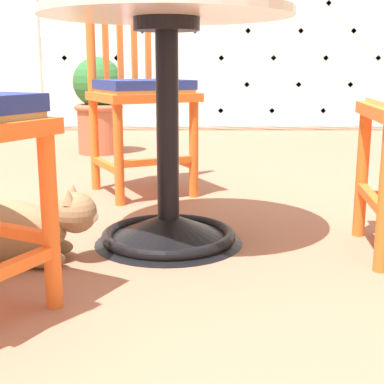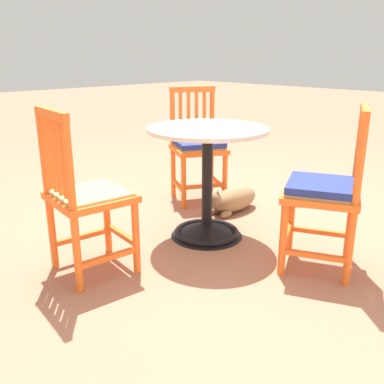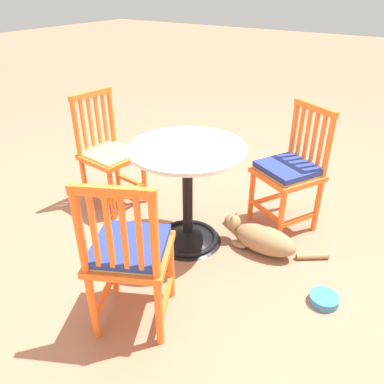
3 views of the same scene
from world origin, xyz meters
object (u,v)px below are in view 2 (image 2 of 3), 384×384
orange_chair_near_fence (198,147)px  orange_chair_at_corner (326,192)px  cafe_table (207,195)px  orange_chair_tucked_in (86,198)px  tabby_cat (232,200)px  pet_water_bowl (297,200)px

orange_chair_near_fence → orange_chair_at_corner: bearing=75.8°
cafe_table → orange_chair_near_fence: (-0.49, -0.58, 0.16)m
orange_chair_at_corner → cafe_table: bearing=-78.4°
orange_chair_tucked_in → tabby_cat: size_ratio=1.26×
pet_water_bowl → cafe_table: bearing=-3.8°
orange_chair_tucked_in → pet_water_bowl: (-1.82, 0.18, -0.41)m
tabby_cat → orange_chair_near_fence: bearing=-93.1°
orange_chair_tucked_in → tabby_cat: bearing=-176.6°
cafe_table → orange_chair_near_fence: 0.78m
cafe_table → orange_chair_tucked_in: size_ratio=0.83×
cafe_table → orange_chair_tucked_in: bearing=-7.7°
orange_chair_tucked_in → orange_chair_at_corner: bearing=138.5°
cafe_table → orange_chair_tucked_in: orange_chair_tucked_in is taller
orange_chair_near_fence → orange_chair_at_corner: same height
cafe_table → pet_water_bowl: (-1.00, 0.07, -0.26)m
cafe_table → tabby_cat: size_ratio=1.05×
orange_chair_at_corner → orange_chair_tucked_in: bearing=-41.5°
orange_chair_tucked_in → tabby_cat: (-1.29, -0.08, -0.34)m
cafe_table → orange_chair_near_fence: orange_chair_near_fence is taller
cafe_table → orange_chair_at_corner: 0.78m
orange_chair_tucked_in → pet_water_bowl: size_ratio=5.36×
orange_chair_tucked_in → orange_chair_at_corner: size_ratio=1.00×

